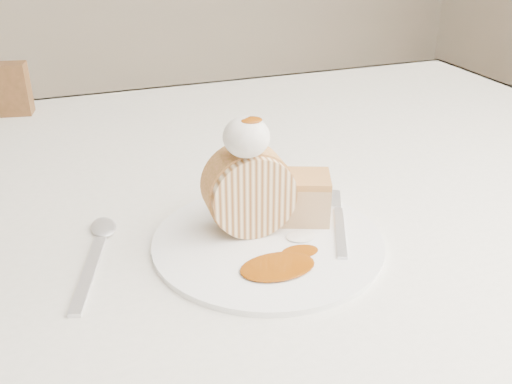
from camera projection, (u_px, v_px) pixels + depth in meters
name	position (u px, v px, depth m)	size (l,w,h in m)	color
table	(209.00, 235.00, 0.80)	(1.40, 0.90, 0.75)	white
plate	(268.00, 241.00, 0.61)	(0.25, 0.25, 0.01)	white
roulade_slice	(249.00, 191.00, 0.61)	(0.09, 0.09, 0.05)	beige
cake_chunk	(304.00, 200.00, 0.64)	(0.06, 0.05, 0.05)	#D1864F
whipped_cream	(246.00, 137.00, 0.57)	(0.05, 0.05, 0.04)	white
caramel_drizzle	(251.00, 115.00, 0.56)	(0.02, 0.02, 0.01)	#7A3605
caramel_pool	(278.00, 266.00, 0.56)	(0.08, 0.05, 0.00)	#7A3605
fork	(340.00, 232.00, 0.62)	(0.02, 0.15, 0.00)	silver
spoon	(89.00, 273.00, 0.56)	(0.02, 0.16, 0.00)	silver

